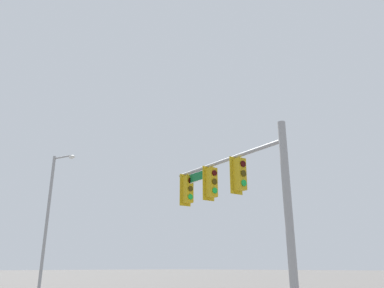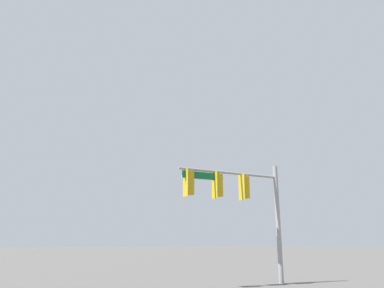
% 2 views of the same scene
% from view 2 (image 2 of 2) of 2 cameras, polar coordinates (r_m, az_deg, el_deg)
% --- Properties ---
extents(signal_pole_near, '(5.73, 1.46, 5.94)m').
position_cam_2_polar(signal_pole_near, '(18.99, 7.50, -8.13)').
color(signal_pole_near, gray).
rests_on(signal_pole_near, ground_plane).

